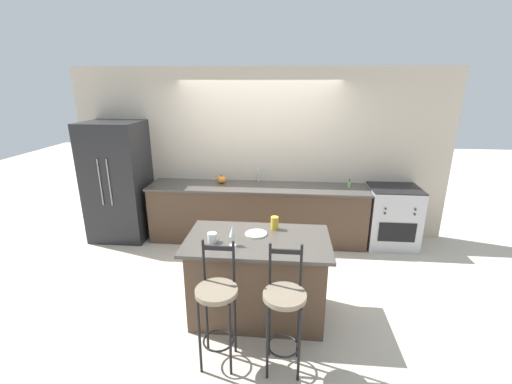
% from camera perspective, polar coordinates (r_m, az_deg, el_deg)
% --- Properties ---
extents(ground_plane, '(18.00, 18.00, 0.00)m').
position_cam_1_polar(ground_plane, '(5.36, -0.19, -9.54)').
color(ground_plane, beige).
extents(wall_back, '(6.00, 0.07, 2.70)m').
position_cam_1_polar(wall_back, '(5.60, 0.51, 6.35)').
color(wall_back, beige).
rests_on(wall_back, ground_plane).
extents(back_counter, '(3.43, 0.71, 0.91)m').
position_cam_1_polar(back_counter, '(5.53, 0.19, -3.46)').
color(back_counter, '#4C3828').
rests_on(back_counter, ground_plane).
extents(sink_faucet, '(0.02, 0.13, 0.22)m').
position_cam_1_polar(sink_faucet, '(5.54, 0.39, 3.02)').
color(sink_faucet, '#ADAFB5').
rests_on(sink_faucet, back_counter).
extents(kitchen_island, '(1.50, 0.87, 0.92)m').
position_cam_1_polar(kitchen_island, '(3.79, 0.26, -14.03)').
color(kitchen_island, '#4C3828').
rests_on(kitchen_island, ground_plane).
extents(refrigerator, '(0.88, 0.80, 1.89)m').
position_cam_1_polar(refrigerator, '(5.93, -21.97, 1.69)').
color(refrigerator, '#232326').
rests_on(refrigerator, ground_plane).
extents(oven_range, '(0.74, 0.68, 0.95)m').
position_cam_1_polar(oven_range, '(5.74, 21.67, -3.82)').
color(oven_range, '#B7B7BC').
rests_on(oven_range, ground_plane).
extents(bar_stool_near, '(0.37, 0.37, 1.17)m').
position_cam_1_polar(bar_stool_near, '(3.16, -6.50, -17.89)').
color(bar_stool_near, black).
rests_on(bar_stool_near, ground_plane).
extents(bar_stool_far, '(0.37, 0.37, 1.17)m').
position_cam_1_polar(bar_stool_far, '(3.10, 4.73, -18.65)').
color(bar_stool_far, black).
rests_on(bar_stool_far, ground_plane).
extents(dinner_plate, '(0.24, 0.24, 0.02)m').
position_cam_1_polar(dinner_plate, '(3.68, 0.02, -6.93)').
color(dinner_plate, beige).
rests_on(dinner_plate, kitchen_island).
extents(wine_glass, '(0.07, 0.07, 0.21)m').
position_cam_1_polar(wine_glass, '(3.39, -3.94, -6.57)').
color(wine_glass, white).
rests_on(wine_glass, kitchen_island).
extents(coffee_mug, '(0.13, 0.09, 0.10)m').
position_cam_1_polar(coffee_mug, '(3.52, -7.28, -7.53)').
color(coffee_mug, white).
rests_on(coffee_mug, kitchen_island).
extents(tumbler_cup, '(0.08, 0.08, 0.15)m').
position_cam_1_polar(tumbler_cup, '(3.78, 3.12, -5.18)').
color(tumbler_cup, gold).
rests_on(tumbler_cup, kitchen_island).
extents(pumpkin_decoration, '(0.15, 0.15, 0.14)m').
position_cam_1_polar(pumpkin_decoration, '(5.53, -5.76, 2.05)').
color(pumpkin_decoration, orange).
rests_on(pumpkin_decoration, back_counter).
extents(soap_bottle, '(0.05, 0.05, 0.14)m').
position_cam_1_polar(soap_bottle, '(5.46, 15.27, 1.28)').
color(soap_bottle, '#89B260').
rests_on(soap_bottle, back_counter).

